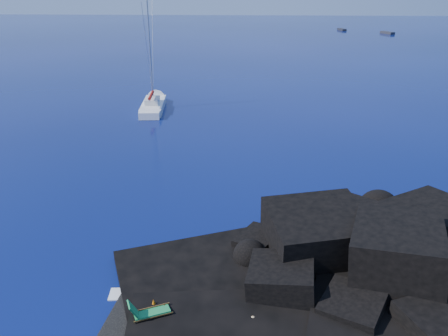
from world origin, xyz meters
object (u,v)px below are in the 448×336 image
at_px(sailboat, 153,109).
at_px(distant_boat_a, 342,30).
at_px(deck_chair, 152,308).
at_px(sunbather, 242,322).
at_px(marker_cone, 154,304).
at_px(distant_boat_b, 387,34).

height_order(sailboat, distant_boat_a, sailboat).
height_order(deck_chair, sunbather, deck_chair).
bearing_deg(distant_boat_a, deck_chair, -117.25).
distance_m(sailboat, distant_boat_a, 103.73).
distance_m(sailboat, marker_cone, 35.20).
xyz_separation_m(sailboat, distant_boat_a, (40.73, 95.40, 0.00)).
distance_m(sailboat, sunbather, 36.96).
height_order(deck_chair, distant_boat_b, deck_chair).
relative_size(sailboat, deck_chair, 6.98).
bearing_deg(deck_chair, marker_cone, 72.30).
bearing_deg(distant_boat_b, deck_chair, -132.70).
relative_size(deck_chair, marker_cone, 3.35).
height_order(sailboat, sunbather, sailboat).
height_order(distant_boat_a, distant_boat_b, distant_boat_b).
bearing_deg(marker_cone, deck_chair, -84.14).
distance_m(sailboat, deck_chair, 35.86).
xyz_separation_m(deck_chair, marker_cone, (-0.07, 0.65, -0.34)).
bearing_deg(sailboat, sunbather, -78.14).
bearing_deg(sunbather, distant_boat_a, 54.14).
bearing_deg(marker_cone, distant_boat_b, 69.46).
xyz_separation_m(deck_chair, distant_boat_b, (45.05, 121.04, -0.95)).
bearing_deg(sunbather, sailboat, 84.22).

